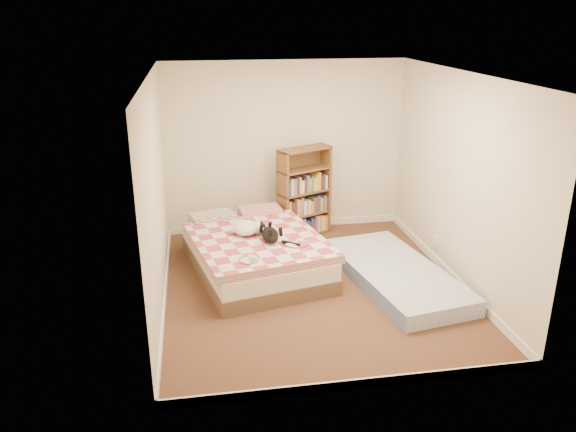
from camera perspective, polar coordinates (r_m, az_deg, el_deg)
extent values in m
cube|color=#482E1E|center=(6.85, 2.46, -7.12)|extent=(3.50, 4.00, 0.01)
cube|color=white|center=(6.12, 2.81, 14.18)|extent=(3.50, 4.00, 0.01)
cube|color=beige|center=(8.27, -0.28, 6.96)|extent=(3.50, 0.01, 2.50)
cube|color=beige|center=(4.56, 7.87, -4.41)|extent=(3.50, 0.01, 2.50)
cube|color=beige|center=(6.26, -13.26, 2.07)|extent=(0.01, 4.00, 2.50)
cube|color=beige|center=(6.94, 16.92, 3.51)|extent=(0.01, 4.00, 2.50)
cube|color=white|center=(8.62, -0.25, -0.85)|extent=(3.50, 0.02, 0.10)
cube|color=white|center=(5.18, 7.18, -16.54)|extent=(3.50, 0.02, 0.10)
cube|color=white|center=(6.72, -12.36, -7.71)|extent=(0.02, 4.00, 0.10)
cube|color=white|center=(7.36, 15.91, -5.48)|extent=(0.02, 4.00, 0.10)
cube|color=white|center=(7.58, 14.81, -2.51)|extent=(0.03, 0.09, 0.13)
cube|color=brown|center=(7.21, -3.36, -4.83)|extent=(1.86, 2.34, 0.19)
cube|color=silver|center=(7.13, -3.39, -3.39)|extent=(1.82, 2.29, 0.21)
cube|color=#AE404D|center=(7.07, -3.41, -2.24)|extent=(1.85, 1.99, 0.10)
cube|color=slate|center=(7.76, -6.56, -0.02)|extent=(0.63, 0.48, 0.16)
cube|color=#AE404D|center=(7.82, -1.56, 0.26)|extent=(0.63, 0.48, 0.16)
cube|color=brown|center=(8.09, -0.93, 2.31)|extent=(0.14, 0.26, 1.32)
cube|color=brown|center=(8.23, 4.24, 2.57)|extent=(0.14, 0.26, 1.32)
cube|color=brown|center=(8.27, 1.51, 2.69)|extent=(0.73, 0.34, 1.32)
cube|color=brown|center=(8.37, 1.63, -1.73)|extent=(0.83, 0.57, 0.03)
cube|color=brown|center=(8.15, 1.68, 2.50)|extent=(0.83, 0.57, 0.03)
cube|color=brown|center=(7.98, 1.72, 6.81)|extent=(0.83, 0.57, 0.03)
cube|color=#6883AE|center=(7.03, 10.85, -5.83)|extent=(1.34, 2.32, 0.20)
ellipsoid|color=black|center=(6.84, -1.81, -1.91)|extent=(0.35, 0.47, 0.14)
sphere|color=black|center=(7.05, -2.07, -1.11)|extent=(0.18, 0.18, 0.13)
cone|color=black|center=(7.06, -2.43, -0.60)|extent=(0.06, 0.06, 0.05)
cone|color=black|center=(7.07, -1.80, -0.56)|extent=(0.06, 0.06, 0.05)
cylinder|color=black|center=(6.60, -0.50, -3.08)|extent=(0.13, 0.24, 0.05)
ellipsoid|color=silver|center=(7.03, -4.32, -1.20)|extent=(0.43, 0.45, 0.17)
sphere|color=silver|center=(6.93, -3.43, -1.33)|extent=(0.18, 0.18, 0.14)
sphere|color=silver|center=(6.90, -2.98, -1.57)|extent=(0.08, 0.08, 0.06)
sphere|color=silver|center=(7.09, -5.52, -1.23)|extent=(0.10, 0.10, 0.08)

